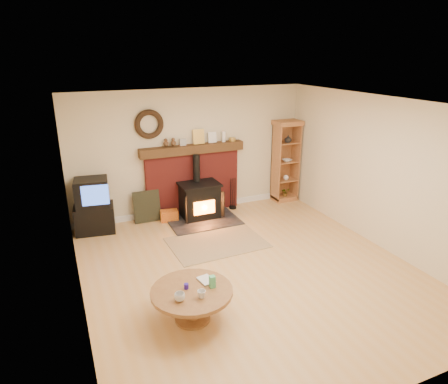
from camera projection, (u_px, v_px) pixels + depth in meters
name	position (u px, v px, depth m)	size (l,w,h in m)	color
ground	(249.00, 270.00, 6.34)	(5.50, 5.50, 0.00)	tan
room_shell	(248.00, 165.00, 5.84)	(5.02, 5.52, 2.61)	beige
chimney_breast	(193.00, 176.00, 8.38)	(2.20, 0.22, 1.78)	maroon
wood_stove	(200.00, 202.00, 8.19)	(1.40, 1.00, 1.31)	black
area_rug	(217.00, 243.00, 7.23)	(1.68, 1.15, 0.01)	brown
tv_unit	(93.00, 207.00, 7.53)	(0.78, 0.60, 1.06)	black
curio_cabinet	(285.00, 161.00, 9.05)	(0.59, 0.43, 1.85)	brown
firelog_box	(169.00, 216.00, 8.14)	(0.35, 0.22, 0.22)	orange
leaning_painting	(147.00, 206.00, 8.05)	(0.54, 0.03, 0.65)	black
fire_tools	(233.00, 203.00, 8.78)	(0.16, 0.16, 0.70)	black
coffee_table	(192.00, 296.00, 5.05)	(1.05, 1.05, 0.60)	brown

